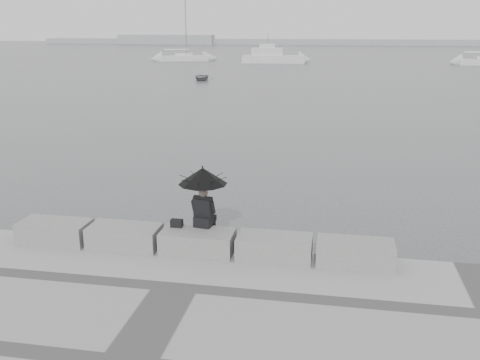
% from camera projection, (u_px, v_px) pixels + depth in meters
% --- Properties ---
extents(ground, '(360.00, 360.00, 0.00)m').
position_uv_depth(ground, '(203.00, 264.00, 12.39)').
color(ground, '#3F4143').
rests_on(ground, ground).
extents(stone_block_far_left, '(1.60, 0.80, 0.50)m').
position_uv_depth(stone_block_far_left, '(55.00, 232.00, 12.34)').
color(stone_block_far_left, slate).
rests_on(stone_block_far_left, promenade).
extents(stone_block_left, '(1.60, 0.80, 0.50)m').
position_uv_depth(stone_block_left, '(125.00, 237.00, 12.05)').
color(stone_block_left, slate).
rests_on(stone_block_left, promenade).
extents(stone_block_centre, '(1.60, 0.80, 0.50)m').
position_uv_depth(stone_block_centre, '(198.00, 242.00, 11.76)').
color(stone_block_centre, slate).
rests_on(stone_block_centre, promenade).
extents(stone_block_right, '(1.60, 0.80, 0.50)m').
position_uv_depth(stone_block_right, '(274.00, 247.00, 11.46)').
color(stone_block_right, slate).
rests_on(stone_block_right, promenade).
extents(stone_block_far_right, '(1.60, 0.80, 0.50)m').
position_uv_depth(stone_block_far_right, '(355.00, 253.00, 11.17)').
color(stone_block_far_right, slate).
rests_on(stone_block_far_right, promenade).
extents(seated_person, '(1.09, 1.09, 1.39)m').
position_uv_depth(seated_person, '(203.00, 184.00, 11.72)').
color(seated_person, black).
rests_on(seated_person, stone_block_centre).
extents(bag, '(0.27, 0.15, 0.17)m').
position_uv_depth(bag, '(177.00, 223.00, 11.92)').
color(bag, black).
rests_on(bag, stone_block_centre).
extents(distant_landmass, '(180.00, 8.00, 2.80)m').
position_uv_depth(distant_landmass, '(303.00, 42.00, 159.62)').
color(distant_landmass, '#939598').
rests_on(distant_landmass, ground).
extents(sailboat_left, '(8.07, 4.99, 12.90)m').
position_uv_depth(sailboat_left, '(184.00, 58.00, 85.24)').
color(sailboat_left, silver).
rests_on(sailboat_left, ground).
extents(motor_cruiser, '(9.41, 3.06, 4.50)m').
position_uv_depth(motor_cruiser, '(274.00, 57.00, 80.23)').
color(motor_cruiser, silver).
rests_on(motor_cruiser, ground).
extents(dinghy, '(3.31, 1.68, 0.54)m').
position_uv_depth(dinghy, '(202.00, 77.00, 54.89)').
color(dinghy, gray).
rests_on(dinghy, ground).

